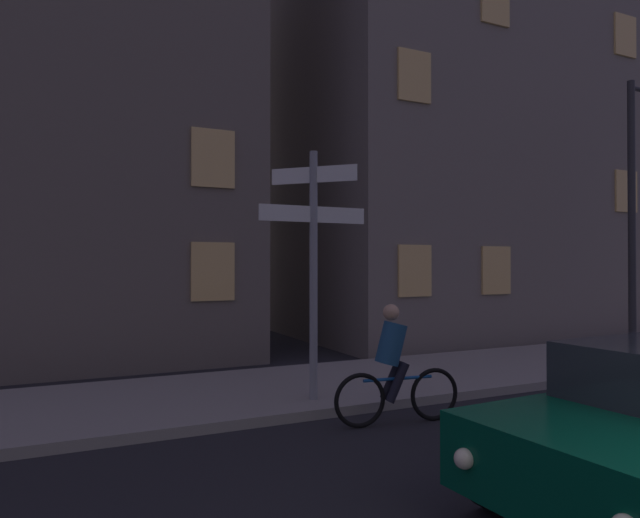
{
  "coord_description": "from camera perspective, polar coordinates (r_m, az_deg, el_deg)",
  "views": [
    {
      "loc": [
        -3.63,
        -1.2,
        2.13
      ],
      "look_at": [
        -0.14,
        6.19,
        2.22
      ],
      "focal_mm": 30.99,
      "sensor_mm": 36.0,
      "label": 1
    }
  ],
  "objects": [
    {
      "name": "signpost",
      "position": [
        8.21,
        -0.68,
        0.73
      ],
      "size": [
        1.71,
        0.98,
        3.69
      ],
      "color": "gray",
      "rests_on": "sidewalk_kerb"
    },
    {
      "name": "building_right_block",
      "position": [
        20.42,
        13.24,
        13.63
      ],
      "size": [
        12.27,
        9.76,
        14.31
      ],
      "color": "slate",
      "rests_on": "ground_plane"
    },
    {
      "name": "cyclist",
      "position": [
        7.59,
        7.7,
        -11.14
      ],
      "size": [
        1.81,
        0.37,
        1.61
      ],
      "color": "black",
      "rests_on": "ground_plane"
    },
    {
      "name": "sidewalk_kerb",
      "position": [
        9.5,
        -2.27,
        -13.17
      ],
      "size": [
        40.0,
        3.28,
        0.14
      ],
      "primitive_type": "cube",
      "color": "gray",
      "rests_on": "ground_plane"
    },
    {
      "name": "street_lamp",
      "position": [
        14.2,
        29.82,
        5.72
      ],
      "size": [
        1.22,
        0.28,
        6.08
      ],
      "color": "#2D2D30",
      "rests_on": "sidewalk_kerb"
    }
  ]
}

